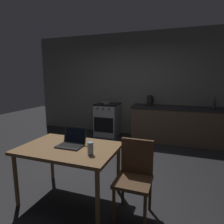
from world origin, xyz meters
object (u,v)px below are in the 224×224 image
Objects in this scene: laptop at (72,142)px; electric_kettle at (150,101)px; dining_table at (69,152)px; chair at (135,173)px; frying_pan at (105,103)px; drinking_glass at (90,148)px; stove_oven at (108,119)px; bottle at (214,104)px.

laptop is 2.88m from electric_kettle.
dining_table is 0.86m from chair.
frying_pan is 2.85× the size of drinking_glass.
frying_pan is at bearing 123.03° from chair.
dining_table is at bearing -78.58° from stove_oven.
bottle is at bearing -0.46° from frying_pan.
drinking_glass reaches higher than dining_table.
frying_pan reaches higher than chair.
drinking_glass is at bearing -119.14° from bottle.
electric_kettle reaches higher than chair.
electric_kettle reaches higher than dining_table.
stove_oven is at bearing 28.19° from frying_pan.
dining_table is at bearing -172.80° from chair.
frying_pan is (-0.05, -0.03, 0.47)m from stove_oven.
bottle reaches higher than dining_table.
chair is at bearing -84.24° from electric_kettle.
drinking_glass is at bearing -71.47° from frying_pan.
frying_pan is at bearing -178.61° from electric_kettle.
dining_table is 4.63× the size of electric_kettle.
electric_kettle is (0.56, 2.87, 0.36)m from dining_table.
electric_kettle is 1.45m from bottle.
laptop is at bearing 75.03° from dining_table.
stove_oven is 3.36× the size of electric_kettle.
dining_table is 4.70× the size of bottle.
laptop is 2.18× the size of drinking_glass.
electric_kettle is at bearing 1.39° from frying_pan.
dining_table is at bearing -101.12° from electric_kettle.
chair is at bearing 1.72° from laptop.
electric_kettle is 3.01m from drinking_glass.
bottle is (1.45, -0.05, -0.00)m from electric_kettle.
stove_oven is 3.18m from chair.
laptop is at bearing -77.07° from frying_pan.
electric_kettle is at bearing 0.12° from stove_oven.
laptop reaches higher than dining_table.
dining_table is 2.92m from frying_pan.
laptop is (0.01, 0.05, 0.12)m from dining_table.
chair is 3.20m from frying_pan.
stove_oven is 3.16m from drinking_glass.
laptop is at bearing -78.14° from stove_oven.
laptop is 1.24× the size of bottle.
drinking_glass is at bearing -156.05° from chair.
electric_kettle is 1.79× the size of drinking_glass.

